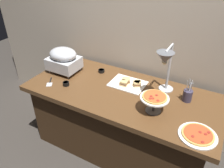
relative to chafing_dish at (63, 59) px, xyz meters
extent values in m
plane|color=#38332D|center=(0.74, -0.05, -0.92)|extent=(8.00, 8.00, 0.00)
cube|color=#B7A893|center=(0.74, 0.45, 0.28)|extent=(4.40, 0.04, 2.40)
cube|color=brown|center=(0.74, -0.05, -0.18)|extent=(1.90, 0.84, 0.05)
cube|color=#3C2715|center=(0.74, -0.05, -0.56)|extent=(1.75, 0.74, 0.71)
cylinder|color=#B7BABF|center=(-0.13, -0.11, -0.14)|extent=(0.01, 0.01, 0.04)
cylinder|color=#B7BABF|center=(0.13, -0.11, -0.14)|extent=(0.01, 0.01, 0.04)
cylinder|color=#B7BABF|center=(-0.13, 0.11, -0.14)|extent=(0.01, 0.01, 0.04)
cylinder|color=#B7BABF|center=(0.13, 0.11, -0.14)|extent=(0.01, 0.01, 0.04)
cube|color=#B7BABF|center=(0.00, 0.00, -0.05)|extent=(0.33, 0.27, 0.13)
ellipsoid|color=#B7BABF|center=(0.00, 0.00, 0.05)|extent=(0.31, 0.25, 0.14)
cylinder|color=#B7BABF|center=(1.10, 0.20, -0.15)|extent=(0.14, 0.14, 0.01)
cylinder|color=#B7BABF|center=(1.10, 0.20, 0.09)|extent=(0.02, 0.02, 0.46)
cylinder|color=#B7BABF|center=(1.10, 0.10, 0.32)|extent=(0.02, 0.20, 0.02)
cone|color=#595B60|center=(1.10, 0.00, 0.27)|extent=(0.15, 0.15, 0.10)
sphere|color=#F9EAB2|center=(1.10, 0.00, 0.23)|extent=(0.04, 0.04, 0.04)
cylinder|color=white|center=(1.51, -0.31, -0.15)|extent=(0.29, 0.29, 0.01)
cylinder|color=gold|center=(1.51, -0.31, -0.14)|extent=(0.24, 0.24, 0.01)
cylinder|color=#B74723|center=(1.51, -0.31, -0.13)|extent=(0.21, 0.21, 0.00)
cylinder|color=maroon|center=(1.56, -0.29, -0.13)|extent=(0.02, 0.02, 0.00)
cylinder|color=maroon|center=(1.58, -0.26, -0.13)|extent=(0.02, 0.02, 0.00)
cylinder|color=maroon|center=(1.55, -0.38, -0.13)|extent=(0.02, 0.02, 0.00)
cylinder|color=maroon|center=(1.48, -0.36, -0.13)|extent=(0.02, 0.02, 0.00)
cylinder|color=maroon|center=(1.52, -0.29, -0.13)|extent=(0.02, 0.02, 0.00)
cylinder|color=#595B60|center=(1.11, -0.19, -0.09)|extent=(0.02, 0.02, 0.13)
cylinder|color=#595B60|center=(1.11, -0.19, -0.15)|extent=(0.13, 0.13, 0.01)
cylinder|color=white|center=(1.11, -0.19, -0.02)|extent=(0.24, 0.24, 0.01)
cylinder|color=gold|center=(1.11, -0.19, -0.01)|extent=(0.21, 0.21, 0.01)
cylinder|color=#C65628|center=(1.11, -0.19, 0.00)|extent=(0.18, 0.18, 0.00)
cylinder|color=maroon|center=(1.09, -0.21, 0.00)|extent=(0.02, 0.02, 0.00)
cylinder|color=maroon|center=(1.12, -0.17, 0.00)|extent=(0.02, 0.02, 0.00)
cylinder|color=maroon|center=(1.09, -0.24, 0.00)|extent=(0.02, 0.02, 0.00)
cylinder|color=maroon|center=(1.11, -0.23, 0.00)|extent=(0.02, 0.02, 0.00)
cylinder|color=maroon|center=(1.16, -0.24, 0.00)|extent=(0.02, 0.02, 0.00)
cube|color=white|center=(0.73, 0.10, -0.15)|extent=(0.35, 0.27, 0.01)
cube|color=tan|center=(0.71, 0.10, -0.14)|extent=(0.10, 0.10, 0.02)
cube|color=brown|center=(0.71, 0.10, -0.12)|extent=(0.10, 0.10, 0.01)
cube|color=tan|center=(0.71, 0.10, -0.11)|extent=(0.10, 0.10, 0.02)
cube|color=tan|center=(0.71, 0.05, -0.14)|extent=(0.07, 0.06, 0.02)
cube|color=brown|center=(0.71, 0.05, -0.12)|extent=(0.07, 0.06, 0.01)
cube|color=tan|center=(0.71, 0.05, -0.11)|extent=(0.07, 0.06, 0.02)
cube|color=tan|center=(0.84, 0.10, -0.14)|extent=(0.09, 0.09, 0.02)
cube|color=brown|center=(0.84, 0.10, -0.12)|extent=(0.09, 0.09, 0.01)
cube|color=tan|center=(0.84, 0.10, -0.11)|extent=(0.09, 0.09, 0.02)
cube|color=tan|center=(0.83, 0.11, -0.14)|extent=(0.06, 0.07, 0.02)
cube|color=brown|center=(0.83, 0.11, -0.12)|extent=(0.06, 0.07, 0.01)
cube|color=tan|center=(0.83, 0.11, -0.11)|extent=(0.06, 0.07, 0.02)
cylinder|color=black|center=(0.20, -0.23, -0.14)|extent=(0.06, 0.06, 0.04)
cylinder|color=#562D14|center=(0.20, -0.23, -0.12)|extent=(0.05, 0.05, 0.01)
cylinder|color=black|center=(0.37, 0.18, -0.14)|extent=(0.07, 0.07, 0.03)
cylinder|color=#562D14|center=(0.37, 0.18, -0.13)|extent=(0.06, 0.06, 0.01)
cylinder|color=#383347|center=(1.33, 0.10, -0.10)|extent=(0.08, 0.08, 0.11)
cylinder|color=#B7BABF|center=(1.33, 0.12, -0.03)|extent=(0.03, 0.01, 0.18)
cylinder|color=#B7BABF|center=(1.35, 0.12, -0.04)|extent=(0.02, 0.04, 0.16)
cylinder|color=#B7BABF|center=(1.33, 0.10, -0.04)|extent=(0.01, 0.02, 0.16)
cylinder|color=#B7BABF|center=(1.34, 0.10, -0.03)|extent=(0.02, 0.03, 0.18)
cylinder|color=#B7BABF|center=(1.31, 0.09, -0.03)|extent=(0.02, 0.03, 0.19)
cube|color=#B7BABF|center=(0.04, -0.30, -0.16)|extent=(0.09, 0.09, 0.00)
cylinder|color=black|center=(-0.01, -0.23, -0.15)|extent=(0.06, 0.09, 0.01)
camera|label=1|loc=(1.53, -1.68, 1.07)|focal=35.93mm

